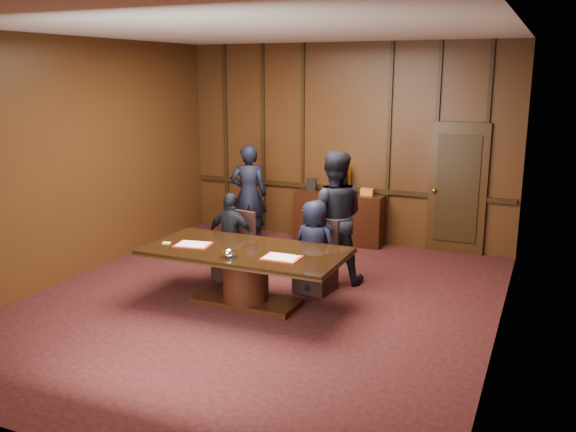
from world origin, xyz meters
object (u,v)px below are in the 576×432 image
(signatory_right, at_px, (314,247))
(sideboard, at_px, (339,216))
(conference_table, at_px, (246,267))
(witness_right, at_px, (333,217))
(witness_left, at_px, (249,194))
(signatory_left, at_px, (231,237))

(signatory_right, bearing_deg, sideboard, -73.00)
(conference_table, relative_size, witness_right, 1.36)
(conference_table, xyz_separation_m, witness_left, (-1.34, 2.69, 0.37))
(signatory_right, bearing_deg, signatory_left, 5.44)
(witness_left, bearing_deg, conference_table, 92.70)
(sideboard, bearing_deg, signatory_right, -78.44)
(conference_table, distance_m, signatory_left, 1.04)
(signatory_right, distance_m, witness_left, 2.75)
(sideboard, height_order, signatory_left, sideboard)
(witness_left, relative_size, witness_right, 0.92)
(conference_table, height_order, signatory_right, signatory_right)
(conference_table, height_order, witness_left, witness_left)
(signatory_right, xyz_separation_m, witness_left, (-1.99, 1.89, 0.23))
(conference_table, xyz_separation_m, witness_right, (0.73, 1.33, 0.45))
(signatory_left, height_order, signatory_right, signatory_right)
(signatory_right, bearing_deg, witness_left, -38.04)
(signatory_left, distance_m, witness_right, 1.51)
(witness_left, bearing_deg, signatory_left, 86.26)
(signatory_left, height_order, witness_right, witness_right)
(signatory_left, bearing_deg, signatory_right, 178.65)
(signatory_right, height_order, witness_right, witness_right)
(sideboard, height_order, witness_right, witness_right)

